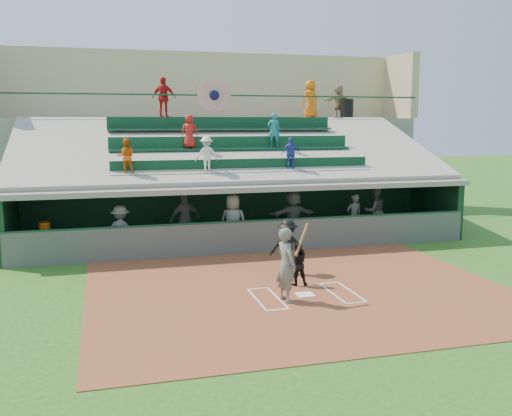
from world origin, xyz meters
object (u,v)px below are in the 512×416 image
object	(u,v)px
home_plate	(305,295)
water_cooler	(44,228)
batter_at_plate	(286,264)
catcher	(297,264)
white_table	(46,244)
trash_bin	(347,109)

from	to	relation	value
home_plate	water_cooler	xyz separation A→B (m)	(-6.86, 6.31, 0.95)
batter_at_plate	catcher	distance (m)	1.50
home_plate	white_table	bearing A→B (deg)	136.99
catcher	white_table	size ratio (longest dim) A/B	1.36
catcher	trash_bin	distance (m)	14.20
batter_at_plate	water_cooler	world-z (taller)	batter_at_plate
white_table	water_cooler	xyz separation A→B (m)	(-0.02, -0.07, 0.57)
trash_bin	white_table	bearing A→B (deg)	-154.97
batter_at_plate	trash_bin	bearing A→B (deg)	60.55
catcher	white_table	world-z (taller)	catcher
home_plate	batter_at_plate	size ratio (longest dim) A/B	0.22
home_plate	trash_bin	size ratio (longest dim) A/B	0.46
catcher	white_table	bearing A→B (deg)	-30.01
home_plate	white_table	world-z (taller)	white_table
water_cooler	catcher	bearing A→B (deg)	-37.53
white_table	water_cooler	world-z (taller)	water_cooler
catcher	water_cooler	distance (m)	8.79
catcher	trash_bin	world-z (taller)	trash_bin
batter_at_plate	water_cooler	distance (m)	9.09
catcher	batter_at_plate	bearing A→B (deg)	68.10
home_plate	batter_at_plate	distance (m)	1.15
batter_at_plate	trash_bin	xyz separation A→B (m)	(7.35, 13.01, 4.10)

